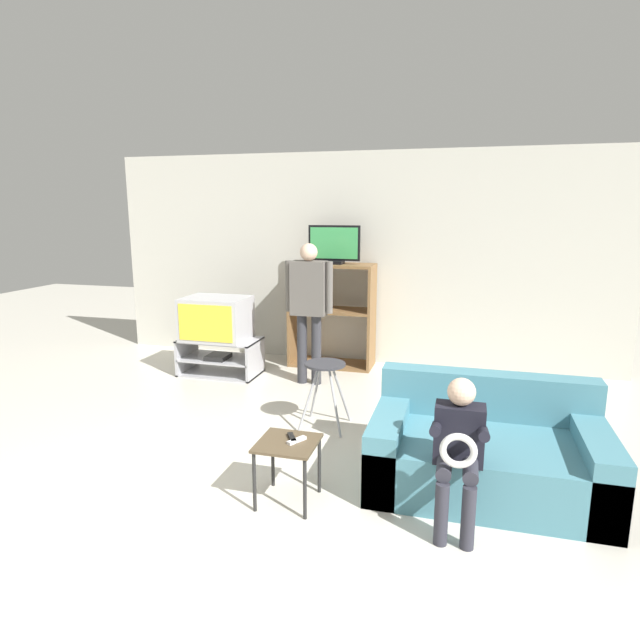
{
  "coord_description": "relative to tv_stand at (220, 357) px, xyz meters",
  "views": [
    {
      "loc": [
        1.33,
        -2.5,
        1.92
      ],
      "look_at": [
        0.03,
        2.21,
        0.9
      ],
      "focal_mm": 30.0,
      "sensor_mm": 36.0,
      "label": 1
    }
  ],
  "objects": [
    {
      "name": "ground_plane",
      "position": [
        1.42,
        -3.05,
        -0.21
      ],
      "size": [
        18.0,
        18.0,
        0.0
      ],
      "primitive_type": "plane",
      "color": "beige"
    },
    {
      "name": "wall_back",
      "position": [
        1.42,
        1.01,
        1.09
      ],
      "size": [
        6.4,
        0.06,
        2.6
      ],
      "color": "beige",
      "rests_on": "ground_plane"
    },
    {
      "name": "tv_stand",
      "position": [
        0.0,
        0.0,
        0.0
      ],
      "size": [
        0.92,
        0.52,
        0.42
      ],
      "color": "#A8A8AD",
      "rests_on": "ground_plane"
    },
    {
      "name": "television_main",
      "position": [
        -0.03,
        -0.01,
        0.46
      ],
      "size": [
        0.73,
        0.56,
        0.49
      ],
      "color": "#B2B2B7",
      "rests_on": "tv_stand"
    },
    {
      "name": "media_shelf",
      "position": [
        1.18,
        0.7,
        0.44
      ],
      "size": [
        1.02,
        0.46,
        1.27
      ],
      "color": "brown",
      "rests_on": "ground_plane"
    },
    {
      "name": "television_flat",
      "position": [
        1.2,
        0.7,
        1.28
      ],
      "size": [
        0.63,
        0.2,
        0.46
      ],
      "color": "black",
      "rests_on": "media_shelf"
    },
    {
      "name": "folding_stool",
      "position": [
        1.59,
        -1.19,
        0.28
      ],
      "size": [
        0.4,
        0.41,
        0.6
      ],
      "color": "#99999E",
      "rests_on": "ground_plane"
    },
    {
      "name": "snack_table",
      "position": [
        1.68,
        -2.46,
        0.15
      ],
      "size": [
        0.39,
        0.39,
        0.43
      ],
      "color": "brown",
      "rests_on": "ground_plane"
    },
    {
      "name": "remote_control_black",
      "position": [
        1.69,
        -2.42,
        0.23
      ],
      "size": [
        0.1,
        0.14,
        0.02
      ],
      "primitive_type": "cube",
      "rotation": [
        0.0,
        0.0,
        0.51
      ],
      "color": "black",
      "rests_on": "snack_table"
    },
    {
      "name": "remote_control_white",
      "position": [
        1.74,
        -2.45,
        0.23
      ],
      "size": [
        0.1,
        0.14,
        0.02
      ],
      "primitive_type": "cube",
      "rotation": [
        0.0,
        0.0,
        -0.54
      ],
      "color": "silver",
      "rests_on": "snack_table"
    },
    {
      "name": "couch",
      "position": [
        2.95,
        -1.89,
        0.04
      ],
      "size": [
        1.57,
        0.98,
        0.72
      ],
      "color": "teal",
      "rests_on": "ground_plane"
    },
    {
      "name": "person_standing_adult",
      "position": [
        1.11,
        -0.05,
        0.73
      ],
      "size": [
        0.53,
        0.2,
        1.56
      ],
      "color": "#2D2D33",
      "rests_on": "ground_plane"
    },
    {
      "name": "person_seated_child",
      "position": [
        2.76,
        -2.45,
        0.33
      ],
      "size": [
        0.33,
        0.43,
        0.92
      ],
      "color": "#2D2D38",
      "rests_on": "ground_plane"
    }
  ]
}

